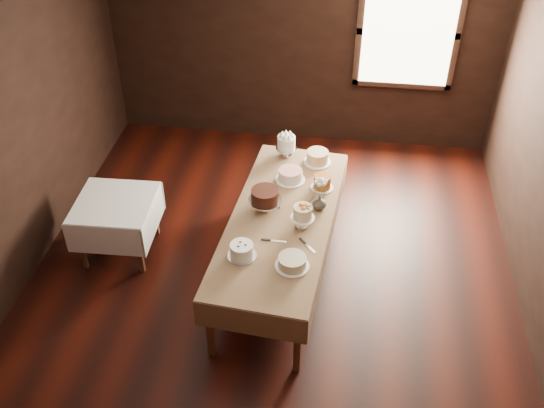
{
  "coord_description": "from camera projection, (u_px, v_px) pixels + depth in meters",
  "views": [
    {
      "loc": [
        0.63,
        -4.41,
        4.57
      ],
      "look_at": [
        0.0,
        0.2,
        0.95
      ],
      "focal_mm": 40.72,
      "sensor_mm": 36.0,
      "label": 1
    }
  ],
  "objects": [
    {
      "name": "cake_meringue",
      "position": [
        286.0,
        147.0,
        6.82
      ],
      "size": [
        0.24,
        0.24,
        0.25
      ],
      "color": "silver",
      "rests_on": "display_table"
    },
    {
      "name": "flower_bouquet",
      "position": [
        320.0,
        187.0,
        5.97
      ],
      "size": [
        0.14,
        0.14,
        0.2
      ],
      "primitive_type": null,
      "color": "white",
      "rests_on": "flower_vase"
    },
    {
      "name": "cake_chocolate",
      "position": [
        265.0,
        200.0,
        6.06
      ],
      "size": [
        0.35,
        0.35,
        0.24
      ],
      "color": "silver",
      "rests_on": "display_table"
    },
    {
      "name": "cake_server_a",
      "position": [
        279.0,
        241.0,
        5.74
      ],
      "size": [
        0.24,
        0.03,
        0.01
      ],
      "primitive_type": "cube",
      "rotation": [
        0.0,
        0.0,
        -0.01
      ],
      "color": "silver",
      "rests_on": "display_table"
    },
    {
      "name": "cake_swirl",
      "position": [
        242.0,
        251.0,
        5.54
      ],
      "size": [
        0.27,
        0.27,
        0.14
      ],
      "color": "silver",
      "rests_on": "display_table"
    },
    {
      "name": "cake_cream",
      "position": [
        292.0,
        262.0,
        5.44
      ],
      "size": [
        0.31,
        0.31,
        0.11
      ],
      "color": "white",
      "rests_on": "display_table"
    },
    {
      "name": "cake_flowers",
      "position": [
        303.0,
        217.0,
        5.85
      ],
      "size": [
        0.25,
        0.25,
        0.24
      ],
      "color": "white",
      "rests_on": "display_table"
    },
    {
      "name": "window",
      "position": [
        408.0,
        34.0,
        7.5
      ],
      "size": [
        1.1,
        0.05,
        1.3
      ],
      "primitive_type": "cube",
      "color": "#FFEABF",
      "rests_on": "wall_back"
    },
    {
      "name": "ceiling",
      "position": [
        268.0,
        25.0,
        4.6
      ],
      "size": [
        5.0,
        6.0,
        0.01
      ],
      "primitive_type": "cube",
      "color": "beige",
      "rests_on": "wall_back"
    },
    {
      "name": "wall_back",
      "position": [
        302.0,
        42.0,
        7.81
      ],
      "size": [
        5.0,
        0.02,
        2.8
      ],
      "primitive_type": "cube",
      "color": "black",
      "rests_on": "ground"
    },
    {
      "name": "flower_vase",
      "position": [
        319.0,
        203.0,
        6.08
      ],
      "size": [
        0.18,
        0.18,
        0.15
      ],
      "primitive_type": "imported",
      "rotation": [
        0.0,
        0.0,
        3.53
      ],
      "color": "#2D2823",
      "rests_on": "display_table"
    },
    {
      "name": "cake_server_c",
      "position": [
        279.0,
        198.0,
        6.26
      ],
      "size": [
        0.06,
        0.24,
        0.01
      ],
      "primitive_type": "cube",
      "rotation": [
        0.0,
        0.0,
        1.73
      ],
      "color": "silver",
      "rests_on": "display_table"
    },
    {
      "name": "cake_speckled",
      "position": [
        317.0,
        157.0,
        6.74
      ],
      "size": [
        0.33,
        0.33,
        0.14
      ],
      "color": "white",
      "rests_on": "display_table"
    },
    {
      "name": "wall_left",
      "position": [
        3.0,
        157.0,
        5.73
      ],
      "size": [
        0.02,
        6.0,
        2.8
      ],
      "primitive_type": "cube",
      "color": "black",
      "rests_on": "ground"
    },
    {
      "name": "display_table",
      "position": [
        281.0,
        222.0,
        6.06
      ],
      "size": [
        1.19,
        2.57,
        0.77
      ],
      "rotation": [
        0.0,
        0.0,
        -0.09
      ],
      "color": "#48291A",
      "rests_on": "ground"
    },
    {
      "name": "cake_caramel",
      "position": [
        322.0,
        183.0,
        6.36
      ],
      "size": [
        0.24,
        0.24,
        0.15
      ],
      "color": "white",
      "rests_on": "display_table"
    },
    {
      "name": "floor",
      "position": [
        269.0,
        289.0,
        6.32
      ],
      "size": [
        5.0,
        6.0,
        0.01
      ],
      "primitive_type": "cube",
      "color": "black",
      "rests_on": "ground"
    },
    {
      "name": "side_table",
      "position": [
        115.0,
        207.0,
        6.43
      ],
      "size": [
        0.83,
        0.83,
        0.67
      ],
      "rotation": [
        0.0,
        0.0,
        0.04
      ],
      "color": "#48291A",
      "rests_on": "ground"
    },
    {
      "name": "cake_server_b",
      "position": [
        310.0,
        248.0,
        5.66
      ],
      "size": [
        0.18,
        0.2,
        0.01
      ],
      "primitive_type": "cube",
      "rotation": [
        0.0,
        0.0,
        -0.85
      ],
      "color": "silver",
      "rests_on": "display_table"
    },
    {
      "name": "cake_lattice",
      "position": [
        290.0,
        176.0,
        6.48
      ],
      "size": [
        0.36,
        0.36,
        0.12
      ],
      "color": "white",
      "rests_on": "display_table"
    },
    {
      "name": "cake_server_d",
      "position": [
        311.0,
        200.0,
        6.23
      ],
      "size": [
        0.14,
        0.22,
        0.01
      ],
      "primitive_type": "cube",
      "rotation": [
        0.0,
        0.0,
        1.07
      ],
      "color": "silver",
      "rests_on": "display_table"
    }
  ]
}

